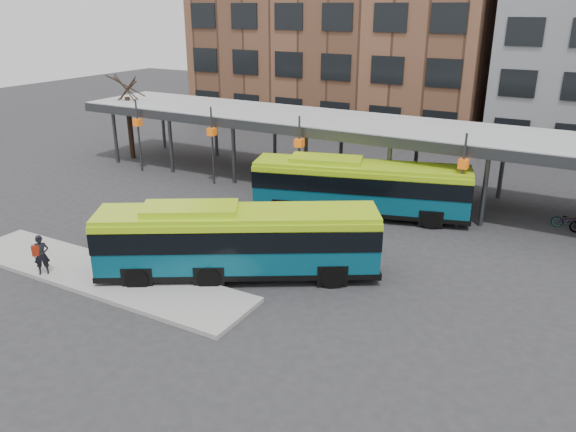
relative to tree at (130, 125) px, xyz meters
The scene contains 7 objects.
ground 21.77m from the tree, 33.69° to the right, with size 120.00×120.00×0.00m, color #28282B.
boarding_island 19.67m from the tree, 50.19° to the right, with size 14.00×3.00×0.18m, color gray.
canopy 18.03m from the tree, ahead, with size 40.00×6.53×4.80m.
tree is the anchor object (origin of this frame).
bus_front 21.26m from the tree, 34.89° to the right, with size 10.89×7.81×3.10m.
bus_rear 19.25m from the tree, ahead, with size 11.35×5.38×3.07m.
pedestrian 19.36m from the tree, 56.82° to the right, with size 0.71×0.72×1.67m.
Camera 1 is at (11.37, -17.35, 10.50)m, focal length 35.00 mm.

